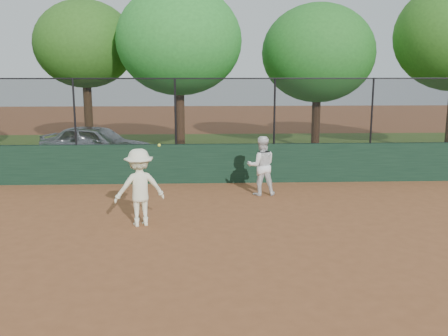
{
  "coord_description": "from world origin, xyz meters",
  "views": [
    {
      "loc": [
        0.31,
        -9.08,
        3.41
      ],
      "look_at": [
        0.8,
        2.2,
        1.2
      ],
      "focal_mm": 40.0,
      "sensor_mm": 36.0,
      "label": 1
    }
  ],
  "objects_px": {
    "tree_2": "(179,41)",
    "tree_3": "(318,53)",
    "parked_car": "(96,144)",
    "tree_1": "(85,45)",
    "player_second": "(261,166)",
    "player_main": "(139,187)"
  },
  "relations": [
    {
      "from": "parked_car",
      "to": "tree_3",
      "type": "relative_size",
      "value": 0.67
    },
    {
      "from": "tree_1",
      "to": "tree_3",
      "type": "xyz_separation_m",
      "value": [
        9.81,
        -0.18,
        -0.35
      ]
    },
    {
      "from": "parked_car",
      "to": "tree_3",
      "type": "distance_m",
      "value": 9.93
    },
    {
      "from": "player_second",
      "to": "player_main",
      "type": "relative_size",
      "value": 0.88
    },
    {
      "from": "parked_car",
      "to": "tree_3",
      "type": "xyz_separation_m",
      "value": [
        8.92,
        2.75,
        3.41
      ]
    },
    {
      "from": "player_main",
      "to": "tree_3",
      "type": "bearing_deg",
      "value": 59.2
    },
    {
      "from": "tree_2",
      "to": "tree_3",
      "type": "height_order",
      "value": "tree_2"
    },
    {
      "from": "player_second",
      "to": "tree_2",
      "type": "xyz_separation_m",
      "value": [
        -2.5,
        6.53,
        3.72
      ]
    },
    {
      "from": "tree_2",
      "to": "tree_3",
      "type": "xyz_separation_m",
      "value": [
        5.81,
        1.43,
        -0.42
      ]
    },
    {
      "from": "parked_car",
      "to": "tree_1",
      "type": "bearing_deg",
      "value": 34.58
    },
    {
      "from": "tree_1",
      "to": "tree_3",
      "type": "relative_size",
      "value": 1.02
    },
    {
      "from": "player_second",
      "to": "player_main",
      "type": "distance_m",
      "value": 4.03
    },
    {
      "from": "player_second",
      "to": "tree_2",
      "type": "distance_m",
      "value": 7.92
    },
    {
      "from": "tree_3",
      "to": "player_main",
      "type": "bearing_deg",
      "value": -120.8
    },
    {
      "from": "tree_1",
      "to": "tree_3",
      "type": "distance_m",
      "value": 9.82
    },
    {
      "from": "tree_2",
      "to": "tree_3",
      "type": "bearing_deg",
      "value": 13.85
    },
    {
      "from": "parked_car",
      "to": "player_second",
      "type": "xyz_separation_m",
      "value": [
        5.6,
        -5.22,
        0.11
      ]
    },
    {
      "from": "player_main",
      "to": "tree_1",
      "type": "relative_size",
      "value": 0.3
    },
    {
      "from": "player_main",
      "to": "tree_2",
      "type": "bearing_deg",
      "value": 86.74
    },
    {
      "from": "player_second",
      "to": "parked_car",
      "type": "bearing_deg",
      "value": -46.56
    },
    {
      "from": "player_main",
      "to": "tree_2",
      "type": "height_order",
      "value": "tree_2"
    },
    {
      "from": "parked_car",
      "to": "tree_1",
      "type": "distance_m",
      "value": 4.85
    }
  ]
}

